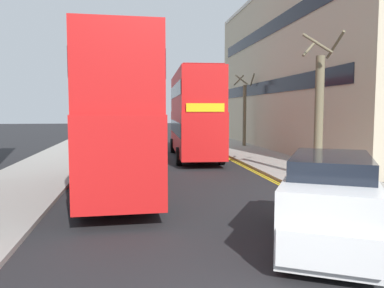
{
  "coord_description": "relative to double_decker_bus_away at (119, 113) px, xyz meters",
  "views": [
    {
      "loc": [
        -1.85,
        -4.44,
        3.17
      ],
      "look_at": [
        0.5,
        11.0,
        1.8
      ],
      "focal_mm": 36.47,
      "sensor_mm": 36.0,
      "label": 1
    }
  ],
  "objects": [
    {
      "name": "sidewalk_right",
      "position": [
        8.88,
        4.94,
        -2.96
      ],
      "size": [
        4.0,
        80.0,
        0.14
      ],
      "primitive_type": "cube",
      "color": "#9E9991",
      "rests_on": "ground"
    },
    {
      "name": "sidewalk_left",
      "position": [
        -4.12,
        4.94,
        -2.96
      ],
      "size": [
        4.0,
        80.0,
        0.14
      ],
      "primitive_type": "cube",
      "color": "#9E9991",
      "rests_on": "ground"
    },
    {
      "name": "kerb_line_outer",
      "position": [
        6.78,
        2.94,
        -3.03
      ],
      "size": [
        0.1,
        56.0,
        0.01
      ],
      "primitive_type": "cube",
      "color": "yellow",
      "rests_on": "ground"
    },
    {
      "name": "kerb_line_inner",
      "position": [
        6.62,
        2.94,
        -3.03
      ],
      "size": [
        0.1,
        56.0,
        0.01
      ],
      "primitive_type": "cube",
      "color": "yellow",
      "rests_on": "ground"
    },
    {
      "name": "double_decker_bus_away",
      "position": [
        0.0,
        0.0,
        0.0
      ],
      "size": [
        3.05,
        10.88,
        5.64
      ],
      "color": "red",
      "rests_on": "ground"
    },
    {
      "name": "double_decker_bus_oncoming",
      "position": [
        4.52,
        9.81,
        0.0
      ],
      "size": [
        3.17,
        10.91,
        5.64
      ],
      "color": "red",
      "rests_on": "ground"
    },
    {
      "name": "taxi_minivan",
      "position": [
        4.97,
        -7.3,
        -1.96
      ],
      "size": [
        3.93,
        5.12,
        2.12
      ],
      "color": "white",
      "rests_on": "ground"
    },
    {
      "name": "pedestrian_far",
      "position": [
        7.48,
        13.95,
        -2.04
      ],
      "size": [
        0.34,
        0.22,
        1.62
      ],
      "color": "#2D2D38",
      "rests_on": "sidewalk_right"
    },
    {
      "name": "street_tree_near",
      "position": [
        8.45,
        28.14,
        0.12
      ],
      "size": [
        1.58,
        1.55,
        6.67
      ],
      "color": "#6B6047",
      "rests_on": "sidewalk_right"
    },
    {
      "name": "street_tree_mid",
      "position": [
        9.89,
        16.51,
        0.06
      ],
      "size": [
        1.67,
        1.82,
        6.05
      ],
      "color": "#6B6047",
      "rests_on": "sidewalk_right"
    },
    {
      "name": "street_tree_far",
      "position": [
        8.66,
        0.68,
        0.03
      ],
      "size": [
        1.68,
        1.75,
        6.37
      ],
      "color": "#6B6047",
      "rests_on": "sidewalk_right"
    },
    {
      "name": "townhouse_terrace_right",
      "position": [
        15.87,
        14.01,
        3.44
      ],
      "size": [
        10.08,
        28.0,
        12.93
      ],
      "color": "beige",
      "rests_on": "ground"
    }
  ]
}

